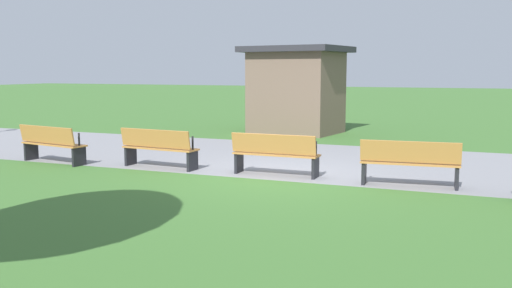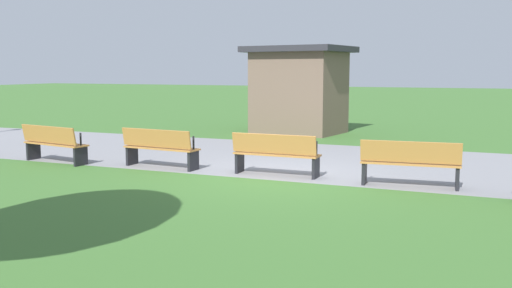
{
  "view_description": "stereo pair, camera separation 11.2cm",
  "coord_description": "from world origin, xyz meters",
  "px_view_note": "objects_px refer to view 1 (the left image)",
  "views": [
    {
      "loc": [
        3.96,
        -10.98,
        2.2
      ],
      "look_at": [
        0.0,
        -1.13,
        0.8
      ],
      "focal_mm": 39.75,
      "sensor_mm": 36.0,
      "label": 1
    },
    {
      "loc": [
        4.06,
        -10.94,
        2.2
      ],
      "look_at": [
        0.0,
        -1.13,
        0.8
      ],
      "focal_mm": 39.75,
      "sensor_mm": 36.0,
      "label": 2
    }
  ],
  "objects_px": {
    "bench_4": "(159,147)",
    "bench_5": "(275,153)",
    "bench_3": "(51,143)",
    "kiosk": "(296,89)",
    "bench_6": "(410,162)"
  },
  "relations": [
    {
      "from": "bench_6",
      "to": "kiosk",
      "type": "relative_size",
      "value": 0.5
    },
    {
      "from": "bench_4",
      "to": "bench_5",
      "type": "distance_m",
      "value": 2.73
    },
    {
      "from": "bench_3",
      "to": "bench_4",
      "type": "bearing_deg",
      "value": 16.79
    },
    {
      "from": "bench_4",
      "to": "bench_3",
      "type": "bearing_deg",
      "value": -168.01
    },
    {
      "from": "kiosk",
      "to": "bench_6",
      "type": "bearing_deg",
      "value": -49.41
    },
    {
      "from": "bench_5",
      "to": "bench_3",
      "type": "bearing_deg",
      "value": -175.21
    },
    {
      "from": "kiosk",
      "to": "bench_4",
      "type": "bearing_deg",
      "value": -84.91
    },
    {
      "from": "kiosk",
      "to": "bench_5",
      "type": "bearing_deg",
      "value": -65.57
    },
    {
      "from": "bench_4",
      "to": "bench_5",
      "type": "relative_size",
      "value": 1.02
    },
    {
      "from": "bench_5",
      "to": "kiosk",
      "type": "relative_size",
      "value": 0.49
    },
    {
      "from": "bench_6",
      "to": "kiosk",
      "type": "xyz_separation_m",
      "value": [
        -4.83,
        8.02,
        1.06
      ]
    },
    {
      "from": "bench_3",
      "to": "bench_4",
      "type": "distance_m",
      "value": 2.73
    },
    {
      "from": "bench_3",
      "to": "bench_6",
      "type": "xyz_separation_m",
      "value": [
        8.16,
        0.34,
        0.0
      ]
    },
    {
      "from": "bench_5",
      "to": "bench_6",
      "type": "relative_size",
      "value": 0.98
    },
    {
      "from": "bench_6",
      "to": "bench_4",
      "type": "bearing_deg",
      "value": 175.19
    }
  ]
}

